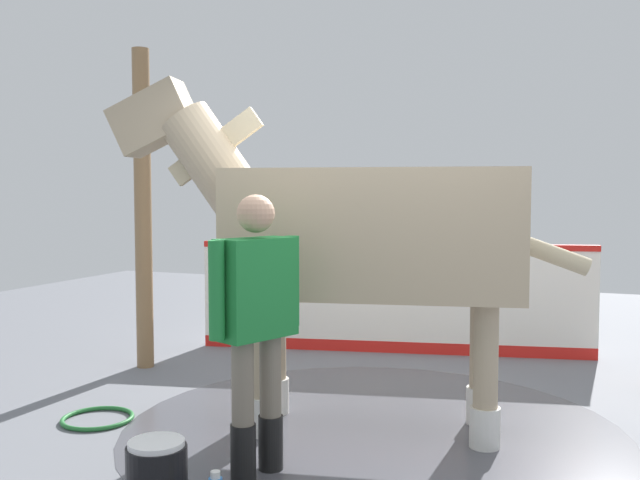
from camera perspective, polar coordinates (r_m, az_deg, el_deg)
The scene contains 8 objects.
ground_plane at distance 4.97m, azimuth 5.34°, elevation -15.84°, with size 16.00×16.00×0.02m, color slate.
wet_patch at distance 5.11m, azimuth 4.31°, elevation -15.11°, with size 3.52×3.52×0.00m, color #4C4C54.
barrier_wall at distance 7.33m, azimuth 6.01°, elevation -5.05°, with size 0.90×4.01×1.15m.
roof_post_near at distance 6.81m, azimuth -14.25°, elevation 2.40°, with size 0.16×0.16×3.01m, color olive.
horse at distance 4.86m, azimuth 2.93°, elevation 0.41°, with size 1.25×3.33×2.48m.
handler at distance 4.10m, azimuth -5.22°, elevation -6.13°, with size 0.62×0.39×1.65m.
wash_bucket at distance 4.00m, azimuth -13.19°, elevation -18.08°, with size 0.32×0.32×0.35m.
hose_coil at distance 5.51m, azimuth -17.70°, elevation -13.70°, with size 0.52×0.52×0.03m, color #267233.
Camera 1 is at (4.51, 1.25, 1.66)m, focal length 39.19 mm.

